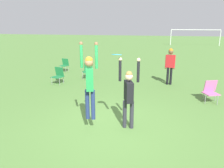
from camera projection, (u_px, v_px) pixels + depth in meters
name	position (u px, v px, depth m)	size (l,w,h in m)	color
ground_plane	(110.00, 127.00, 6.62)	(120.00, 120.00, 0.00)	#56843D
person_jumping	(89.00, 79.00, 6.04)	(0.53, 0.43, 2.21)	navy
person_defending	(129.00, 92.00, 6.29)	(0.62, 0.51, 2.11)	#2D2D38
frisbee	(117.00, 55.00, 5.99)	(0.27, 0.27, 0.06)	#2D9EDB
camping_chair_0	(211.00, 90.00, 8.70)	(0.69, 0.74, 0.86)	gray
camping_chair_1	(88.00, 69.00, 12.47)	(0.65, 0.72, 0.92)	gray
camping_chair_2	(65.00, 64.00, 14.37)	(0.54, 0.58, 0.85)	gray
camping_chair_3	(58.00, 75.00, 11.44)	(0.62, 0.67, 0.86)	gray
person_spectator_near	(170.00, 63.00, 11.05)	(0.51, 0.30, 1.86)	black
soccer_goal	(195.00, 33.00, 32.61)	(7.10, 0.10, 2.35)	white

